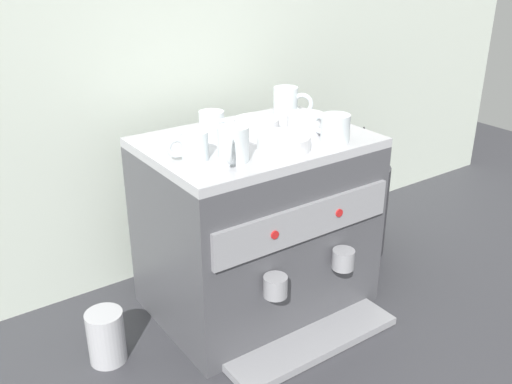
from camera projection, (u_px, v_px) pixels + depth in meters
name	position (u px, v px, depth m)	size (l,w,h in m)	color
ground_plane	(256.00, 299.00, 1.61)	(4.00, 4.00, 0.00)	#38383D
tiled_backsplash_wall	(191.00, 94.00, 1.64)	(2.80, 0.03, 1.05)	silver
espresso_machine	(257.00, 225.00, 1.51)	(0.55, 0.50, 0.48)	#4C4C51
ceramic_cup_0	(334.00, 128.00, 1.39)	(0.07, 0.11, 0.07)	silver
ceramic_cup_1	(287.00, 103.00, 1.56)	(0.09, 0.10, 0.08)	silver
ceramic_cup_2	(233.00, 144.00, 1.25)	(0.09, 0.10, 0.08)	silver
ceramic_cup_3	(193.00, 146.00, 1.27)	(0.09, 0.06, 0.06)	silver
ceramic_cup_4	(213.00, 125.00, 1.40)	(0.06, 0.10, 0.07)	silver
ceramic_bowl_0	(306.00, 123.00, 1.47)	(0.10, 0.10, 0.04)	white
ceramic_bowl_1	(284.00, 143.00, 1.34)	(0.13, 0.13, 0.03)	white
ceramic_bowl_2	(257.00, 126.00, 1.45)	(0.11, 0.11, 0.04)	white
coffee_grinder	(359.00, 194.00, 1.79)	(0.19, 0.19, 0.42)	#333338
milk_pitcher	(107.00, 337.00, 1.35)	(0.09, 0.09, 0.13)	#B7B7BC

